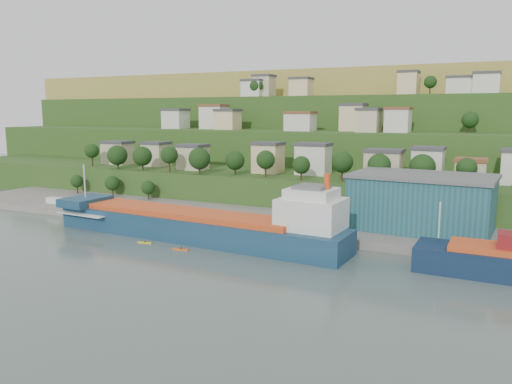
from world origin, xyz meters
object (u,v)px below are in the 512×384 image
Objects in this scene: cargo_ship_near at (203,227)px; kayak_orange at (181,249)px; warehouse at (421,202)px; caravan at (55,202)px.

cargo_ship_near is 20.19× the size of kayak_orange.
caravan is (-102.24, -11.80, -5.99)m from warehouse.
cargo_ship_near is 59.26m from caravan.
kayak_orange is (-43.99, -32.44, -8.17)m from warehouse.
caravan is 61.85m from kayak_orange.
caravan reaches higher than kayak_orange.
caravan is (-58.13, 11.48, -0.55)m from cargo_ship_near.
warehouse is at bearing 28.80° from kayak_orange.
warehouse is 103.09m from caravan.
cargo_ship_near is 9.56m from kayak_orange.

